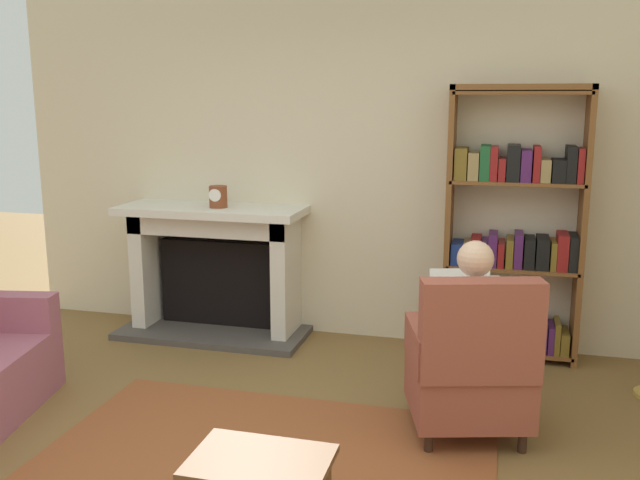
{
  "coord_description": "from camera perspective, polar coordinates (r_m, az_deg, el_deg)",
  "views": [
    {
      "loc": [
        1.15,
        -2.78,
        1.9
      ],
      "look_at": [
        0.1,
        1.2,
        1.05
      ],
      "focal_mm": 38.97,
      "sensor_mm": 36.0,
      "label": 1
    }
  ],
  "objects": [
    {
      "name": "back_wall",
      "position": [
        5.48,
        2.6,
        5.9
      ],
      "size": [
        5.6,
        0.1,
        2.7
      ],
      "primitive_type": "cube",
      "color": "beige",
      "rests_on": "ground"
    },
    {
      "name": "area_rug",
      "position": [
        3.79,
        -5.19,
        -18.33
      ],
      "size": [
        2.4,
        1.8,
        0.01
      ],
      "primitive_type": "cube",
      "color": "brown",
      "rests_on": "ground"
    },
    {
      "name": "fireplace",
      "position": [
        5.7,
        -8.48,
        -2.04
      ],
      "size": [
        1.52,
        0.64,
        1.05
      ],
      "color": "#4C4742",
      "rests_on": "ground"
    },
    {
      "name": "mantel_clock",
      "position": [
        5.47,
        -8.37,
        3.54
      ],
      "size": [
        0.14,
        0.14,
        0.17
      ],
      "color": "brown",
      "rests_on": "fireplace"
    },
    {
      "name": "bookshelf",
      "position": [
        5.2,
        15.68,
        0.67
      ],
      "size": [
        0.97,
        0.32,
        1.99
      ],
      "color": "brown",
      "rests_on": "ground"
    },
    {
      "name": "armchair_reading",
      "position": [
        4.02,
        12.31,
        -10.15
      ],
      "size": [
        0.78,
        0.77,
        0.97
      ],
      "rotation": [
        0.0,
        0.0,
        3.41
      ],
      "color": "#331E14",
      "rests_on": "ground"
    },
    {
      "name": "seated_reader",
      "position": [
        4.06,
        12.06,
        -6.96
      ],
      "size": [
        0.46,
        0.59,
        1.14
      ],
      "rotation": [
        0.0,
        0.0,
        3.41
      ],
      "color": "silver",
      "rests_on": "ground"
    },
    {
      "name": "side_table",
      "position": [
        2.94,
        -4.94,
        -18.83
      ],
      "size": [
        0.56,
        0.39,
        0.49
      ],
      "color": "brown",
      "rests_on": "ground"
    },
    {
      "name": "scattered_books",
      "position": [
        3.79,
        -5.03,
        -18.0
      ],
      "size": [
        0.66,
        0.51,
        0.04
      ],
      "color": "#334CA5",
      "rests_on": "area_rug"
    }
  ]
}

